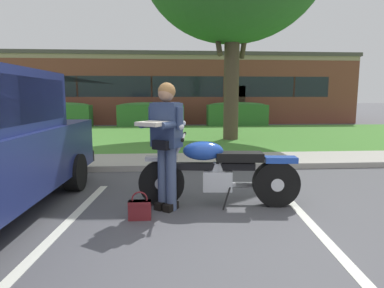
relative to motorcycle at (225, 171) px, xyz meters
The scene contains 13 objects.
ground_plane 1.39m from the motorcycle, 102.94° to the right, with size 140.00×140.00×0.00m, color #4C4C51.
curb_strip 2.36m from the motorcycle, 97.19° to the left, with size 60.00×0.20×0.12m, color #ADA89E.
concrete_walk 3.20m from the motorcycle, 95.27° to the left, with size 60.00×1.50×0.08m, color #ADA89E.
grass_lawn 8.04m from the motorcycle, 92.08° to the left, with size 60.00×8.24×0.06m, color #478433.
stall_stripe_0 2.37m from the motorcycle, 152.61° to the right, with size 0.12×4.40×0.01m, color silver.
stall_stripe_1 1.48m from the motorcycle, 49.67° to the right, with size 0.12×4.40×0.01m, color silver.
motorcycle is the anchor object (origin of this frame).
rider_person 0.97m from the motorcycle, behind, with size 0.61×0.67×1.70m.
handbag 1.28m from the motorcycle, 157.95° to the right, with size 0.28×0.13×0.36m.
hedge_left 13.53m from the motorcycle, 116.23° to the left, with size 2.84×0.90×1.24m.
hedge_center_left 12.24m from the motorcycle, 97.64° to the left, with size 3.26×0.90×1.24m.
hedge_center_right 12.43m from the motorcycle, 77.34° to the left, with size 3.03×0.90×1.24m.
brick_building 19.05m from the motorcycle, 94.93° to the left, with size 23.15×11.02×3.91m.
Camera 1 is at (-0.49, -3.18, 1.52)m, focal length 30.86 mm.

